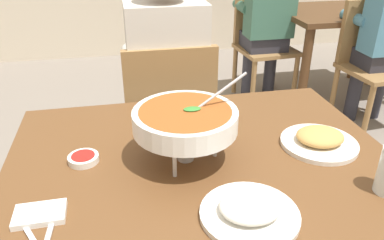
{
  "coord_description": "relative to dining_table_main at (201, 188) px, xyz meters",
  "views": [
    {
      "loc": [
        -0.22,
        -0.94,
        1.37
      ],
      "look_at": [
        0.0,
        0.15,
        0.79
      ],
      "focal_mm": 35.66,
      "sensor_mm": 36.0,
      "label": 1
    }
  ],
  "objects": [
    {
      "name": "sauce_dish",
      "position": [
        -0.35,
        0.05,
        0.13
      ],
      "size": [
        0.09,
        0.09,
        0.02
      ],
      "color": "white",
      "rests_on": "dining_table_main"
    },
    {
      "name": "patron_bg_left",
      "position": [
        0.97,
        1.92,
        0.12
      ],
      "size": [
        0.4,
        0.45,
        1.31
      ],
      "color": "#2D2D38",
      "rests_on": "ground_plane"
    },
    {
      "name": "curry_bowl",
      "position": [
        -0.05,
        -0.0,
        0.24
      ],
      "size": [
        0.33,
        0.3,
        0.26
      ],
      "color": "silver",
      "rests_on": "dining_table_main"
    },
    {
      "name": "chair_bg_middle",
      "position": [
        1.58,
        1.41,
        -0.12
      ],
      "size": [
        0.48,
        0.48,
        0.9
      ],
      "color": "olive",
      "rests_on": "ground_plane"
    },
    {
      "name": "dining_table_far",
      "position": [
        1.61,
        1.92,
        -0.02
      ],
      "size": [
        1.0,
        0.8,
        0.74
      ],
      "color": "#51331C",
      "rests_on": "ground_plane"
    },
    {
      "name": "rice_plate",
      "position": [
        0.05,
        -0.28,
        0.13
      ],
      "size": [
        0.24,
        0.24,
        0.06
      ],
      "color": "white",
      "rests_on": "dining_table_main"
    },
    {
      "name": "napkin_folded",
      "position": [
        -0.44,
        -0.18,
        0.12
      ],
      "size": [
        0.12,
        0.08,
        0.02
      ],
      "primitive_type": "cube",
      "rotation": [
        0.0,
        0.0,
        0.01
      ],
      "color": "white",
      "rests_on": "dining_table_main"
    },
    {
      "name": "dining_table_main",
      "position": [
        0.0,
        0.0,
        0.0
      ],
      "size": [
        1.16,
        0.88,
        0.74
      ],
      "color": "brown",
      "rests_on": "ground_plane"
    },
    {
      "name": "appetizer_plate",
      "position": [
        0.38,
        -0.01,
        0.13
      ],
      "size": [
        0.24,
        0.24,
        0.06
      ],
      "color": "white",
      "rests_on": "dining_table_main"
    },
    {
      "name": "fork_utensil",
      "position": [
        -0.46,
        -0.23,
        0.12
      ],
      "size": [
        0.09,
        0.16,
        0.01
      ],
      "primitive_type": "cube",
      "rotation": [
        0.0,
        0.0,
        0.48
      ],
      "color": "silver",
      "rests_on": "dining_table_main"
    },
    {
      "name": "chair_diner_main",
      "position": [
        -0.0,
        0.73,
        -0.12
      ],
      "size": [
        0.44,
        0.44,
        0.9
      ],
      "color": "olive",
      "rests_on": "ground_plane"
    },
    {
      "name": "diner_main",
      "position": [
        0.0,
        0.76,
        0.12
      ],
      "size": [
        0.4,
        0.45,
        1.31
      ],
      "color": "#2D2D38",
      "rests_on": "ground_plane"
    },
    {
      "name": "spoon_utensil",
      "position": [
        -0.41,
        -0.23,
        0.12
      ],
      "size": [
        0.02,
        0.17,
        0.01
      ],
      "primitive_type": "cube",
      "rotation": [
        0.0,
        0.0,
        -0.07
      ],
      "color": "silver",
      "rests_on": "dining_table_main"
    },
    {
      "name": "chair_bg_left",
      "position": [
        0.99,
        2.05,
        -0.12
      ],
      "size": [
        0.48,
        0.48,
        0.9
      ],
      "color": "olive",
      "rests_on": "ground_plane"
    }
  ]
}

